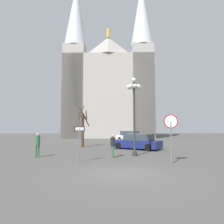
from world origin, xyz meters
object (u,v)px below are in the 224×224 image
Objects in this scene: cathedral at (109,89)px; stop_sign at (171,129)px; street_lamp at (134,103)px; parked_car_far_white at (131,137)px; parked_car_near_navy at (137,142)px; one_way_arrow_sign at (79,139)px; bare_tree at (83,127)px; pedestrian_walking at (38,142)px; pedestrian_standing at (113,144)px.

cathedral reaches higher than stop_sign.
parked_car_far_white is (1.54, 14.29, -3.19)m from street_lamp.
parked_car_near_navy is (0.92, 4.36, -3.23)m from street_lamp.
one_way_arrow_sign is 5.14m from street_lamp.
parked_car_near_navy is (5.51, -1.90, -1.43)m from bare_tree.
parked_car_near_navy is 9.19m from pedestrian_walking.
bare_tree reaches higher than pedestrian_walking.
parked_car_near_navy is at bearing 31.60° from pedestrian_walking.
pedestrian_standing is (-2.54, -5.04, 0.27)m from parked_car_near_navy.
street_lamp is 7.50m from pedestrian_walking.
stop_sign is 0.64× the size of bare_tree.
bare_tree is (-0.90, 8.78, 0.74)m from one_way_arrow_sign.
pedestrian_walking reaches higher than parked_car_near_navy.
street_lamp reaches higher than pedestrian_walking.
street_lamp is at bearing -101.90° from parked_car_near_navy.
bare_tree is 0.93× the size of parked_car_near_navy.
cathedral is 7.57× the size of parked_car_far_white.
cathedral is 15.64× the size of one_way_arrow_sign.
pedestrian_standing is (-1.62, -0.68, -2.96)m from street_lamp.
cathedral is 22.90m from bare_tree.
one_way_arrow_sign is at bearing -84.14° from bare_tree.
street_lamp reaches higher than pedestrian_standing.
one_way_arrow_sign is (-2.16, -29.87, -9.13)m from cathedral.
parked_car_near_navy is at bearing 63.21° from pedestrian_standing.
pedestrian_standing is at bearing -2.42° from pedestrian_walking.
parked_car_far_white reaches higher than parked_car_near_navy.
one_way_arrow_sign is 1.26× the size of pedestrian_walking.
parked_car_near_navy is (-0.80, 7.34, -1.33)m from stop_sign.
cathedral is 5.73× the size of street_lamp.
one_way_arrow_sign is 0.48× the size of bare_tree.
cathedral is 29.61m from pedestrian_standing.
cathedral is at bearing 89.80° from pedestrian_standing.
pedestrian_standing is at bearing 41.77° from one_way_arrow_sign.
one_way_arrow_sign is 2.80m from pedestrian_standing.
one_way_arrow_sign reaches higher than parked_car_far_white.
pedestrian_walking is at bearing -100.95° from cathedral.
stop_sign is (3.25, -30.33, -8.50)m from cathedral.
bare_tree is at bearing 113.15° from pedestrian_standing.
one_way_arrow_sign is (-5.41, 0.46, -0.63)m from stop_sign.
parked_car_near_navy is at bearing 96.25° from stop_sign.
one_way_arrow_sign is at bearing 175.17° from stop_sign.
street_lamp is at bearing -96.17° from parked_car_far_white.
pedestrian_walking is at bearing 147.27° from one_way_arrow_sign.
stop_sign is 1.67× the size of pedestrian_walking.
stop_sign is 0.64× the size of parked_car_far_white.
bare_tree reaches higher than pedestrian_standing.
pedestrian_walking is (-5.38, -27.80, -9.48)m from cathedral.
cathedral is at bearing 85.86° from one_way_arrow_sign.
street_lamp is 3.66× the size of pedestrian_standing.
pedestrian_standing is at bearing -90.20° from cathedral.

